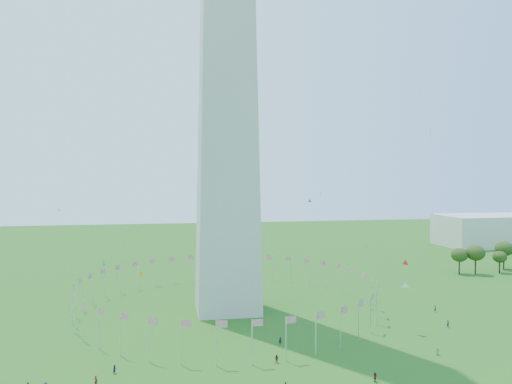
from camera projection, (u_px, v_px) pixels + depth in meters
flag_ring at (227, 294)px, 136.50m from camera, size 80.24×80.24×9.00m
gov_building_east_a at (489, 230)px, 261.21m from camera, size 50.00×30.00×16.00m
kites_aloft at (295, 247)px, 109.65m from camera, size 88.85×79.36×37.93m
tree_line_east at (511, 259)px, 191.37m from camera, size 53.32×15.92×10.82m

